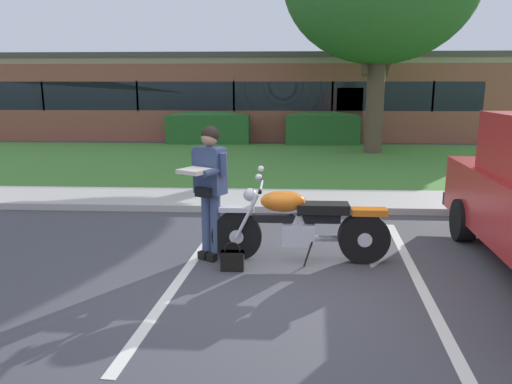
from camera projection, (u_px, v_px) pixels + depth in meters
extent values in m
plane|color=#424247|center=(280.00, 281.00, 5.59)|extent=(140.00, 140.00, 0.00)
cube|color=#B7B2A8|center=(281.00, 209.00, 8.61)|extent=(60.00, 0.20, 0.12)
cube|color=#B7B2A8|center=(281.00, 199.00, 9.45)|extent=(60.00, 1.50, 0.08)
cube|color=#478433|center=(282.00, 161.00, 14.16)|extent=(60.00, 8.16, 0.06)
cube|color=silver|center=(185.00, 272.00, 5.85)|extent=(0.44, 4.40, 0.01)
cube|color=silver|center=(416.00, 277.00, 5.70)|extent=(0.44, 4.40, 0.01)
cylinder|color=black|center=(237.00, 236.00, 6.21)|extent=(0.64, 0.10, 0.64)
cylinder|color=silver|center=(237.00, 236.00, 6.21)|extent=(0.18, 0.12, 0.18)
cylinder|color=black|center=(364.00, 238.00, 6.13)|extent=(0.64, 0.18, 0.64)
cylinder|color=silver|center=(364.00, 238.00, 6.13)|extent=(0.18, 0.20, 0.18)
cube|color=silver|center=(237.00, 209.00, 6.14)|extent=(0.44, 0.14, 0.06)
cube|color=orange|center=(369.00, 212.00, 6.05)|extent=(0.44, 0.20, 0.08)
cylinder|color=silver|center=(247.00, 216.00, 6.07)|extent=(0.31, 0.04, 0.58)
cylinder|color=silver|center=(248.00, 213.00, 6.22)|extent=(0.31, 0.04, 0.58)
sphere|color=silver|center=(250.00, 195.00, 6.09)|extent=(0.17, 0.17, 0.17)
cylinder|color=silver|center=(261.00, 185.00, 6.05)|extent=(0.03, 0.72, 0.03)
cylinder|color=black|center=(260.00, 192.00, 5.70)|extent=(0.04, 0.10, 0.04)
cylinder|color=black|center=(263.00, 180.00, 6.40)|extent=(0.04, 0.10, 0.04)
sphere|color=silver|center=(259.00, 177.00, 5.73)|extent=(0.08, 0.08, 0.08)
sphere|color=silver|center=(261.00, 169.00, 6.31)|extent=(0.08, 0.08, 0.08)
cube|color=black|center=(296.00, 218.00, 6.12)|extent=(1.10, 0.10, 0.10)
ellipsoid|color=orange|center=(283.00, 201.00, 6.08)|extent=(0.56, 0.32, 0.26)
cube|color=black|center=(323.00, 208.00, 6.07)|extent=(0.64, 0.28, 0.12)
cube|color=silver|center=(298.00, 234.00, 6.16)|extent=(0.40, 0.24, 0.28)
cylinder|color=silver|center=(296.00, 222.00, 6.13)|extent=(0.17, 0.12, 0.21)
cylinder|color=silver|center=(301.00, 222.00, 6.12)|extent=(0.17, 0.12, 0.21)
cylinder|color=silver|center=(327.00, 238.00, 6.30)|extent=(0.60, 0.08, 0.08)
cylinder|color=silver|center=(342.00, 239.00, 6.29)|extent=(0.60, 0.08, 0.08)
cylinder|color=black|center=(308.00, 254.00, 6.04)|extent=(0.12, 0.12, 0.30)
cube|color=black|center=(215.00, 256.00, 6.28)|extent=(0.21, 0.26, 0.10)
cube|color=black|center=(207.00, 254.00, 6.35)|extent=(0.21, 0.26, 0.10)
cylinder|color=#3D4C70|center=(216.00, 227.00, 6.21)|extent=(0.14, 0.14, 0.86)
cylinder|color=#3D4C70|center=(207.00, 225.00, 6.29)|extent=(0.14, 0.14, 0.86)
cube|color=navy|center=(210.00, 171.00, 6.10)|extent=(0.44, 0.38, 0.58)
cube|color=navy|center=(210.00, 149.00, 6.04)|extent=(0.36, 0.32, 0.06)
sphere|color=#A87A5B|center=(209.00, 138.00, 6.01)|extent=(0.21, 0.21, 0.21)
sphere|color=black|center=(210.00, 135.00, 6.01)|extent=(0.23, 0.23, 0.23)
cube|color=black|center=(204.00, 192.00, 6.04)|extent=(0.24, 0.20, 0.12)
cylinder|color=navy|center=(212.00, 172.00, 5.88)|extent=(0.25, 0.34, 0.09)
cylinder|color=navy|center=(192.00, 170.00, 6.05)|extent=(0.25, 0.34, 0.09)
cylinder|color=navy|center=(223.00, 164.00, 5.94)|extent=(0.10, 0.10, 0.28)
cylinder|color=navy|center=(195.00, 161.00, 6.17)|extent=(0.10, 0.10, 0.28)
cube|color=beige|center=(195.00, 171.00, 5.84)|extent=(0.44, 0.44, 0.05)
cube|color=black|center=(232.00, 261.00, 5.89)|extent=(0.28, 0.12, 0.24)
cube|color=black|center=(232.00, 253.00, 5.87)|extent=(0.28, 0.13, 0.04)
torus|color=black|center=(232.00, 250.00, 5.86)|extent=(0.20, 0.02, 0.20)
cube|color=black|center=(505.00, 200.00, 7.79)|extent=(1.90, 0.23, 0.20)
cylinder|color=black|center=(463.00, 220.00, 7.01)|extent=(0.28, 0.61, 0.60)
cylinder|color=brown|center=(375.00, 106.00, 15.55)|extent=(0.56, 0.56, 3.12)
cylinder|color=brown|center=(389.00, 59.00, 15.22)|extent=(0.20, 0.88, 1.14)
cylinder|color=brown|center=(363.00, 51.00, 15.22)|extent=(0.20, 1.03, 1.57)
cube|color=#286028|center=(208.00, 130.00, 18.30)|extent=(3.08, 0.90, 1.10)
ellipsoid|color=#286028|center=(208.00, 115.00, 18.19)|extent=(2.93, 0.84, 0.28)
cube|color=#286028|center=(322.00, 131.00, 18.08)|extent=(2.70, 0.90, 1.10)
ellipsoid|color=#286028|center=(322.00, 116.00, 17.96)|extent=(2.56, 0.84, 0.28)
cube|color=#93513D|center=(245.00, 97.00, 24.22)|extent=(22.20, 11.05, 3.23)
cube|color=#998466|center=(234.00, 60.00, 18.55)|extent=(22.20, 0.10, 0.24)
cube|color=#4C4742|center=(245.00, 61.00, 23.85)|extent=(22.43, 11.16, 0.20)
cube|color=#1E282D|center=(234.00, 96.00, 18.83)|extent=(18.87, 0.06, 1.10)
cube|color=#93513D|center=(43.00, 96.00, 19.21)|extent=(0.08, 0.04, 1.20)
cube|color=#93513D|center=(137.00, 96.00, 19.01)|extent=(0.08, 0.04, 1.20)
cube|color=#93513D|center=(234.00, 96.00, 18.82)|extent=(0.08, 0.04, 1.20)
cube|color=#93513D|center=(332.00, 96.00, 18.62)|extent=(0.08, 0.04, 1.20)
cube|color=#93513D|center=(433.00, 96.00, 18.42)|extent=(0.08, 0.04, 1.20)
cube|color=#473323|center=(349.00, 116.00, 18.76)|extent=(1.00, 0.08, 2.10)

